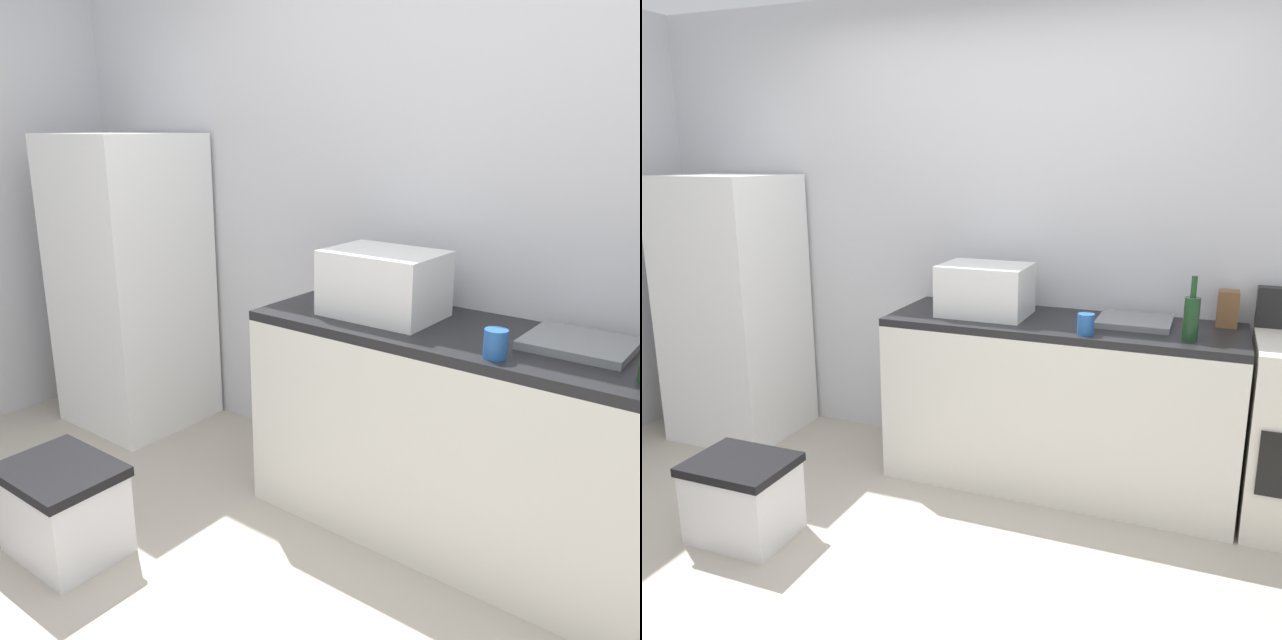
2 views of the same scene
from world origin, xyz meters
TOP-DOWN VIEW (x-y plane):
  - ground_plane at (0.00, 0.00)m, footprint 6.00×6.00m
  - wall_back at (0.00, 1.55)m, footprint 5.00×0.10m
  - kitchen_counter at (0.30, 1.20)m, footprint 1.80×0.60m
  - refrigerator at (-1.75, 1.15)m, footprint 0.68×0.66m
  - microwave at (-0.11, 1.19)m, footprint 0.46×0.34m
  - sink_basin at (0.66, 1.27)m, footprint 0.36×0.32m
  - wine_bottle at (0.93, 1.06)m, footprint 0.07×0.07m
  - coffee_mug at (0.46, 0.99)m, footprint 0.08×0.08m
  - knife_block at (1.09, 1.39)m, footprint 0.10×0.10m
  - storage_bin at (-0.92, 0.15)m, footprint 0.46×0.36m

SIDE VIEW (x-z plane):
  - ground_plane at x=0.00m, z-range 0.00..0.00m
  - storage_bin at x=-0.92m, z-range 0.00..0.38m
  - kitchen_counter at x=0.30m, z-range 0.00..0.90m
  - refrigerator at x=-1.75m, z-range 0.00..1.62m
  - sink_basin at x=0.66m, z-range 0.90..0.93m
  - coffee_mug at x=0.46m, z-range 0.90..1.00m
  - knife_block at x=1.09m, z-range 0.90..1.08m
  - wine_bottle at x=0.93m, z-range 0.86..1.16m
  - microwave at x=-0.11m, z-range 0.90..1.17m
  - wall_back at x=0.00m, z-range 0.00..2.60m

